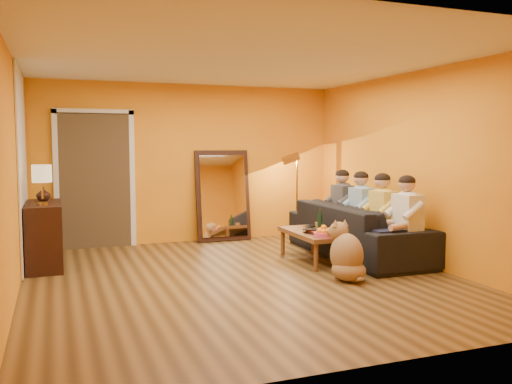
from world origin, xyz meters
name	(u,v)px	position (x,y,z in m)	size (l,w,h in m)	color
room_shell	(233,170)	(0.00, 0.37, 1.30)	(5.00, 5.50, 2.60)	brown
white_accent	(23,168)	(-2.48, 1.75, 1.30)	(0.02, 1.90, 2.58)	white
doorway_recess	(95,180)	(-1.50, 2.83, 1.05)	(1.06, 0.30, 2.10)	#3F2D19
door_jamb_left	(56,182)	(-2.07, 2.71, 1.05)	(0.08, 0.06, 2.20)	white
door_jamb_right	(132,180)	(-0.93, 2.71, 1.05)	(0.08, 0.06, 2.20)	white
door_header	(93,112)	(-1.50, 2.71, 2.12)	(1.22, 0.06, 0.08)	white
mirror_frame	(223,196)	(0.55, 2.63, 0.76)	(0.92, 0.06, 1.52)	black
mirror_glass	(224,196)	(0.55, 2.59, 0.76)	(0.78, 0.02, 1.36)	white
sideboard	(44,235)	(-2.24, 1.55, 0.42)	(0.44, 1.18, 0.85)	black
table_lamp	(42,185)	(-2.24, 1.25, 1.10)	(0.24, 0.24, 0.51)	beige
sofa	(357,230)	(2.00, 0.72, 0.38)	(1.01, 2.59, 0.76)	black
coffee_table	(315,246)	(1.25, 0.60, 0.21)	(0.62, 1.22, 0.42)	brown
floor_lamp	(297,198)	(1.71, 2.19, 0.72)	(0.30, 0.24, 1.44)	#A97B31
dog	(347,250)	(1.14, -0.46, 0.36)	(0.39, 0.61, 0.72)	olive
person_far_left	(407,223)	(2.13, -0.28, 0.61)	(0.70, 0.44, 1.22)	silver
person_mid_left	(383,218)	(2.13, 0.27, 0.61)	(0.70, 0.44, 1.22)	gold
person_mid_right	(362,213)	(2.13, 0.82, 0.61)	(0.70, 0.44, 1.22)	#7CA1C1
person_far_right	(343,209)	(2.13, 1.37, 0.61)	(0.70, 0.44, 1.22)	#36363B
fruit_bowl	(324,231)	(1.15, 0.15, 0.50)	(0.26, 0.26, 0.16)	#D94C77
wine_bottle	(320,220)	(1.30, 0.55, 0.58)	(0.07, 0.07, 0.31)	black
tumbler	(319,226)	(1.37, 0.72, 0.47)	(0.11, 0.11, 0.10)	#B27F3F
laptop	(315,226)	(1.43, 0.95, 0.43)	(0.31, 0.20, 0.02)	black
book_lower	(310,233)	(1.07, 0.40, 0.43)	(0.19, 0.25, 0.02)	black
book_mid	(310,232)	(1.08, 0.41, 0.45)	(0.20, 0.27, 0.02)	red
book_upper	(310,230)	(1.07, 0.39, 0.47)	(0.16, 0.21, 0.02)	black
vase	(43,194)	(-2.24, 1.80, 0.95)	(0.18, 0.18, 0.19)	black
flowers	(43,178)	(-2.24, 1.80, 1.17)	(0.17, 0.17, 0.39)	red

